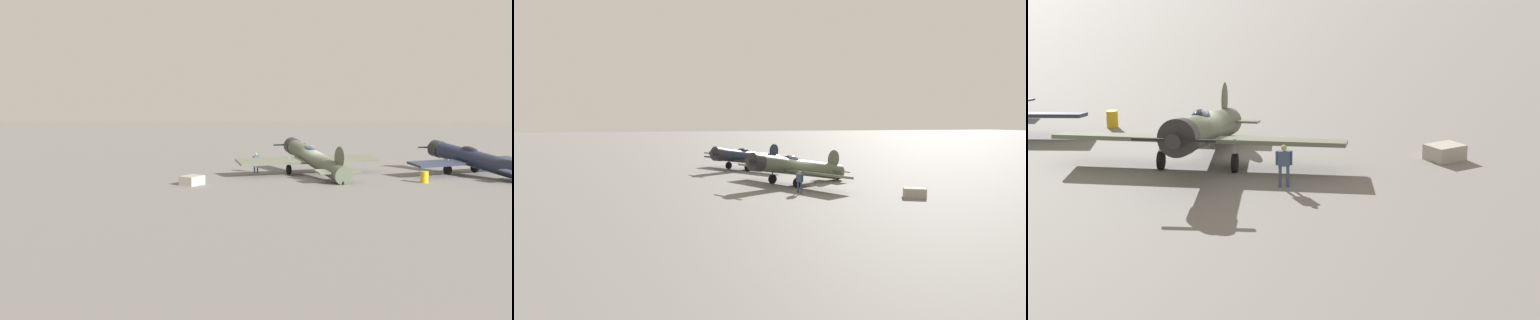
{
  "view_description": "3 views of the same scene",
  "coord_description": "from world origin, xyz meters",
  "views": [
    {
      "loc": [
        -2.21,
        -38.19,
        5.36
      ],
      "look_at": [
        -5.0,
        1.92,
        1.1
      ],
      "focal_mm": 32.62,
      "sensor_mm": 36.0,
      "label": 1
    },
    {
      "loc": [
        -37.9,
        14.33,
        5.44
      ],
      "look_at": [
        6.05,
        0.86,
        1.6
      ],
      "focal_mm": 33.18,
      "sensor_mm": 36.0,
      "label": 2
    },
    {
      "loc": [
        -20.5,
        29.48,
        9.6
      ],
      "look_at": [
        -5.0,
        1.92,
        1.1
      ],
      "focal_mm": 58.63,
      "sensor_mm": 36.0,
      "label": 3
    }
  ],
  "objects": [
    {
      "name": "equipment_crate",
      "position": [
        -9.16,
        -5.22,
        0.34
      ],
      "size": [
        1.82,
        1.94,
        0.68
      ],
      "rotation": [
        0.0,
        0.0,
        1.06
      ],
      "color": "#9E998E",
      "rests_on": "ground_plane"
    },
    {
      "name": "ground_crew_mechanic",
      "position": [
        -5.0,
        1.92,
        1.04
      ],
      "size": [
        0.58,
        0.44,
        1.71
      ],
      "rotation": [
        0.0,
        0.0,
        5.27
      ],
      "color": "#384766",
      "rests_on": "ground_plane"
    },
    {
      "name": "ground_plane",
      "position": [
        0.0,
        0.0,
        0.0
      ],
      "size": [
        400.0,
        400.0,
        0.0
      ],
      "primitive_type": "plane",
      "color": "slate"
    },
    {
      "name": "fuel_drum",
      "position": [
        7.97,
        -2.99,
        0.44
      ],
      "size": [
        0.62,
        0.62,
        0.87
      ],
      "color": "gold",
      "rests_on": "ground_plane"
    },
    {
      "name": "airplane_foreground",
      "position": [
        -0.2,
        0.5,
        1.47
      ],
      "size": [
        12.29,
        10.77,
        2.94
      ],
      "rotation": [
        0.0,
        0.0,
        1.95
      ],
      "color": "#4C5442",
      "rests_on": "ground_plane"
    },
    {
      "name": "airplane_mid_apron",
      "position": [
        13.22,
        1.47,
        1.36
      ],
      "size": [
        11.08,
        9.91,
        2.79
      ],
      "rotation": [
        0.0,
        0.0,
        2.06
      ],
      "color": "#1E2338",
      "rests_on": "ground_plane"
    }
  ]
}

